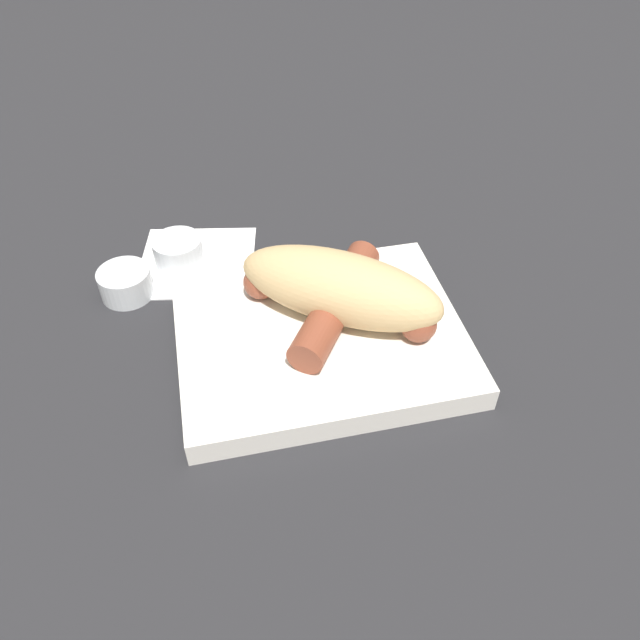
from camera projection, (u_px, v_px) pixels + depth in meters
name	position (u px, v px, depth m)	size (l,w,h in m)	color
ground_plane	(320.00, 347.00, 0.56)	(3.00, 3.00, 0.00)	#232326
food_tray	(320.00, 338.00, 0.55)	(0.25, 0.20, 0.02)	silver
bread_roll	(340.00, 287.00, 0.54)	(0.19, 0.16, 0.06)	tan
sausage	(337.00, 303.00, 0.54)	(0.15, 0.14, 0.03)	brown
pickled_veggies	(389.00, 284.00, 0.58)	(0.06, 0.04, 0.00)	orange
napkin	(197.00, 261.00, 0.64)	(0.14, 0.14, 0.00)	white
condiment_cup_near	(178.00, 252.00, 0.64)	(0.05, 0.05, 0.03)	silver
condiment_cup_far	(126.00, 284.00, 0.60)	(0.05, 0.05, 0.03)	silver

